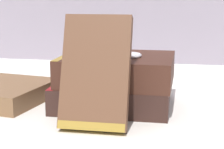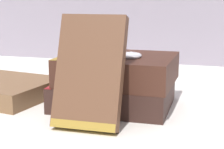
{
  "view_description": "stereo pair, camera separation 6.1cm",
  "coord_description": "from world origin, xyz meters",
  "px_view_note": "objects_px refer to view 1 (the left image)",
  "views": [
    {
      "loc": [
        0.15,
        -0.59,
        0.19
      ],
      "look_at": [
        0.03,
        0.03,
        0.06
      ],
      "focal_mm": 60.0,
      "sensor_mm": 36.0,
      "label": 1
    },
    {
      "loc": [
        0.21,
        -0.57,
        0.19
      ],
      "look_at": [
        0.03,
        0.03,
        0.06
      ],
      "focal_mm": 60.0,
      "sensor_mm": 36.0,
      "label": 2
    }
  ],
  "objects_px": {
    "book_flat_bottom": "(110,94)",
    "book_leaning_front": "(96,76)",
    "book_flat_top": "(115,69)",
    "reading_glasses": "(109,81)",
    "pocket_watch": "(128,55)"
  },
  "relations": [
    {
      "from": "book_flat_bottom",
      "to": "pocket_watch",
      "type": "relative_size",
      "value": 3.98
    },
    {
      "from": "book_flat_bottom",
      "to": "book_flat_top",
      "type": "relative_size",
      "value": 1.02
    },
    {
      "from": "book_flat_bottom",
      "to": "book_flat_top",
      "type": "height_order",
      "value": "book_flat_top"
    },
    {
      "from": "book_flat_bottom",
      "to": "reading_glasses",
      "type": "distance_m",
      "value": 0.19
    },
    {
      "from": "book_flat_bottom",
      "to": "book_flat_top",
      "type": "xyz_separation_m",
      "value": [
        0.01,
        0.0,
        0.05
      ]
    },
    {
      "from": "book_flat_bottom",
      "to": "book_flat_top",
      "type": "distance_m",
      "value": 0.05
    },
    {
      "from": "book_flat_bottom",
      "to": "book_leaning_front",
      "type": "distance_m",
      "value": 0.12
    },
    {
      "from": "pocket_watch",
      "to": "book_leaning_front",
      "type": "bearing_deg",
      "value": -108.08
    },
    {
      "from": "book_flat_top",
      "to": "reading_glasses",
      "type": "xyz_separation_m",
      "value": [
        -0.05,
        0.19,
        -0.06
      ]
    },
    {
      "from": "reading_glasses",
      "to": "book_leaning_front",
      "type": "bearing_deg",
      "value": -61.9
    },
    {
      "from": "book_flat_bottom",
      "to": "pocket_watch",
      "type": "bearing_deg",
      "value": -12.76
    },
    {
      "from": "book_flat_bottom",
      "to": "book_leaning_front",
      "type": "bearing_deg",
      "value": -91.19
    },
    {
      "from": "book_flat_top",
      "to": "reading_glasses",
      "type": "relative_size",
      "value": 1.57
    },
    {
      "from": "book_flat_top",
      "to": "book_leaning_front",
      "type": "distance_m",
      "value": 0.11
    },
    {
      "from": "book_flat_bottom",
      "to": "book_flat_top",
      "type": "bearing_deg",
      "value": 27.37
    }
  ]
}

